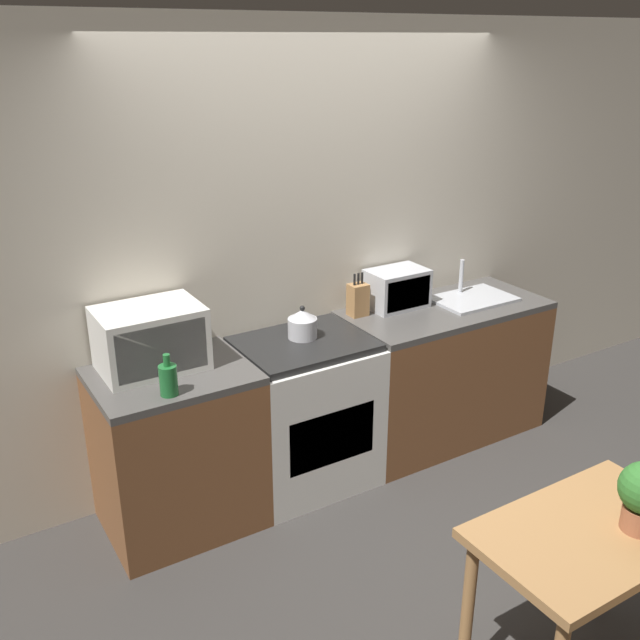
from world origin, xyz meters
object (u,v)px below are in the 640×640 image
at_px(stove_range, 304,412).
at_px(toaster_oven, 397,289).
at_px(bottle, 168,379).
at_px(dining_table, 588,554).
at_px(microwave, 150,338).
at_px(kettle, 302,324).

relative_size(stove_range, toaster_oven, 2.46).
bearing_deg(stove_range, bottle, -165.75).
bearing_deg(dining_table, microwave, 118.57).
relative_size(kettle, toaster_oven, 0.52).
relative_size(stove_range, dining_table, 1.00).
relative_size(stove_range, kettle, 4.71).
relative_size(kettle, dining_table, 0.21).
distance_m(stove_range, bottle, 1.04).
distance_m(toaster_oven, dining_table, 2.09).
height_order(microwave, toaster_oven, microwave).
bearing_deg(toaster_oven, kettle, -171.19).
distance_m(kettle, toaster_oven, 0.76).
height_order(stove_range, dining_table, stove_range).
bearing_deg(microwave, toaster_oven, 2.15).
height_order(kettle, bottle, bottle).
bearing_deg(toaster_oven, microwave, -177.85).
distance_m(stove_range, dining_table, 1.83).
distance_m(kettle, dining_table, 1.90).
bearing_deg(stove_range, kettle, 67.60).
xyz_separation_m(microwave, toaster_oven, (1.60, 0.06, -0.04)).
xyz_separation_m(bottle, toaster_oven, (1.63, 0.38, 0.04)).
relative_size(stove_range, microwave, 1.74).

